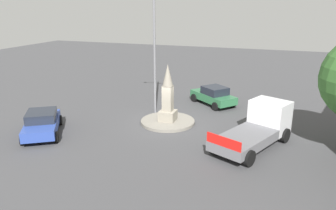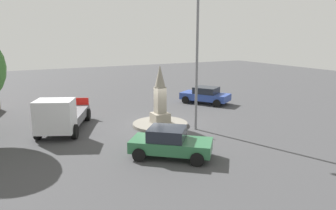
{
  "view_description": "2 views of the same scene",
  "coord_description": "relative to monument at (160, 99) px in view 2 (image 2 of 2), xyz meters",
  "views": [
    {
      "loc": [
        -6.82,
        18.96,
        7.57
      ],
      "look_at": [
        -0.29,
        0.76,
        1.51
      ],
      "focal_mm": 34.45,
      "sensor_mm": 36.0,
      "label": 1
    },
    {
      "loc": [
        -8.77,
        -17.91,
        5.8
      ],
      "look_at": [
        0.95,
        0.72,
        1.14
      ],
      "focal_mm": 33.92,
      "sensor_mm": 36.0,
      "label": 2
    }
  ],
  "objects": [
    {
      "name": "ground_plane",
      "position": [
        0.0,
        0.0,
        -1.79
      ],
      "size": [
        80.0,
        80.0,
        0.0
      ],
      "primitive_type": "plane",
      "color": "#424244"
    },
    {
      "name": "car_green_far_side",
      "position": [
        -1.98,
        -5.11,
        -1.05
      ],
      "size": [
        4.06,
        3.76,
        1.47
      ],
      "color": "#2D6B42",
      "rests_on": "ground"
    },
    {
      "name": "streetlamp",
      "position": [
        1.61,
        -1.77,
        3.33
      ],
      "size": [
        3.01,
        0.28,
        8.63
      ],
      "color": "slate",
      "rests_on": "ground"
    },
    {
      "name": "truck_white_near_island",
      "position": [
        -5.92,
        1.42,
        -0.77
      ],
      "size": [
        4.12,
        5.84,
        2.26
      ],
      "color": "silver",
      "rests_on": "ground"
    },
    {
      "name": "traffic_island",
      "position": [
        0.0,
        0.0,
        -1.7
      ],
      "size": [
        3.58,
        3.58,
        0.19
      ],
      "primitive_type": "cylinder",
      "color": "gray",
      "rests_on": "ground"
    },
    {
      "name": "monument",
      "position": [
        0.0,
        0.0,
        0.0
      ],
      "size": [
        1.04,
        1.04,
        3.78
      ],
      "color": "gray",
      "rests_on": "traffic_island"
    },
    {
      "name": "car_blue_parked_left",
      "position": [
        6.5,
        4.38,
        -1.05
      ],
      "size": [
        3.74,
        4.42,
        1.43
      ],
      "color": "#2D479E",
      "rests_on": "ground"
    }
  ]
}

